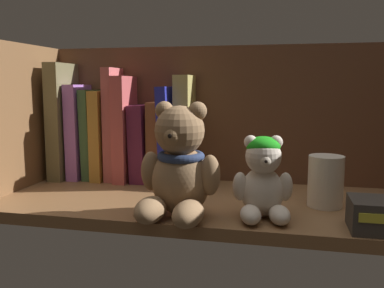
% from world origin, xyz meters
% --- Properties ---
extents(shelf_board, '(0.76, 0.30, 0.02)m').
position_xyz_m(shelf_board, '(0.00, 0.00, 0.01)').
color(shelf_board, brown).
rests_on(shelf_board, ground).
extents(shelf_back_panel, '(0.78, 0.01, 0.30)m').
position_xyz_m(shelf_back_panel, '(0.00, 0.15, 0.15)').
color(shelf_back_panel, brown).
rests_on(shelf_back_panel, ground).
extents(shelf_side_panel_left, '(0.02, 0.32, 0.30)m').
position_xyz_m(shelf_side_panel_left, '(-0.39, 0.00, 0.15)').
color(shelf_side_panel_left, brown).
rests_on(shelf_side_panel_left, ground).
extents(book_0, '(0.03, 0.14, 0.25)m').
position_xyz_m(book_0, '(-0.35, 0.12, 0.14)').
color(book_0, '#6C6542').
rests_on(book_0, shelf_board).
extents(book_1, '(0.03, 0.11, 0.20)m').
position_xyz_m(book_1, '(-0.32, 0.12, 0.12)').
color(book_1, '#AB69CA').
rests_on(book_1, shelf_board).
extents(book_2, '(0.02, 0.10, 0.19)m').
position_xyz_m(book_2, '(-0.29, 0.12, 0.12)').
color(book_2, '#3A5F39').
rests_on(book_2, shelf_board).
extents(book_3, '(0.02, 0.12, 0.19)m').
position_xyz_m(book_3, '(-0.26, 0.12, 0.12)').
color(book_3, '#BA8535').
rests_on(book_3, shelf_board).
extents(book_4, '(0.02, 0.10, 0.24)m').
position_xyz_m(book_4, '(-0.24, 0.12, 0.14)').
color(book_4, '#C05E5E').
rests_on(book_4, shelf_board).
extents(book_5, '(0.03, 0.12, 0.22)m').
position_xyz_m(book_5, '(-0.21, 0.12, 0.13)').
color(book_5, '#C55454').
rests_on(book_5, shelf_board).
extents(book_6, '(0.04, 0.11, 0.16)m').
position_xyz_m(book_6, '(-0.17, 0.12, 0.10)').
color(book_6, '#632141').
rests_on(book_6, shelf_board).
extents(book_7, '(0.03, 0.09, 0.17)m').
position_xyz_m(book_7, '(-0.14, 0.12, 0.10)').
color(book_7, brown).
rests_on(book_7, shelf_board).
extents(book_8, '(0.03, 0.15, 0.20)m').
position_xyz_m(book_8, '(-0.11, 0.12, 0.12)').
color(book_8, '#262BB1').
rests_on(book_8, shelf_board).
extents(book_9, '(0.03, 0.10, 0.22)m').
position_xyz_m(book_9, '(-0.08, 0.12, 0.13)').
color(book_9, '#CDBC66').
rests_on(book_9, shelf_board).
extents(teddy_bear_larger, '(0.13, 0.13, 0.18)m').
position_xyz_m(teddy_bear_larger, '(-0.04, -0.10, 0.10)').
color(teddy_bear_larger, '#93704C').
rests_on(teddy_bear_larger, shelf_board).
extents(teddy_bear_smaller, '(0.09, 0.10, 0.13)m').
position_xyz_m(teddy_bear_smaller, '(0.09, -0.08, 0.08)').
color(teddy_bear_smaller, beige).
rests_on(teddy_bear_smaller, shelf_board).
extents(pillar_candle, '(0.06, 0.06, 0.09)m').
position_xyz_m(pillar_candle, '(0.19, -0.00, 0.06)').
color(pillar_candle, silver).
rests_on(pillar_candle, shelf_board).
extents(small_product_box, '(0.09, 0.07, 0.05)m').
position_xyz_m(small_product_box, '(0.26, -0.11, 0.04)').
color(small_product_box, '#38332D').
rests_on(small_product_box, shelf_board).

